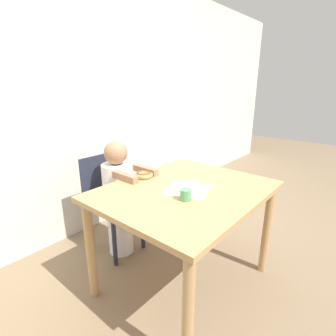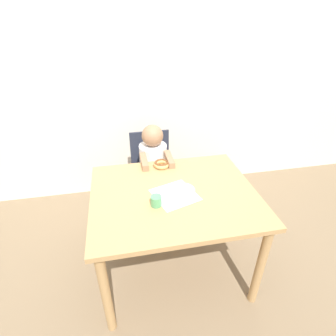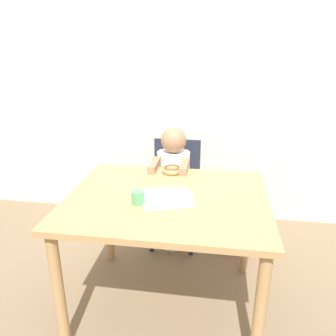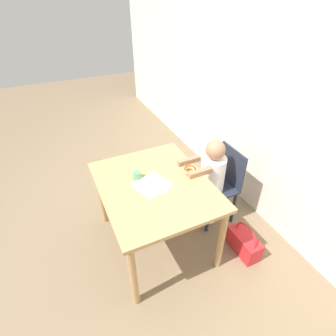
{
  "view_description": "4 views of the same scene",
  "coord_description": "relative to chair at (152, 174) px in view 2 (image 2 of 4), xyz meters",
  "views": [
    {
      "loc": [
        -1.32,
        -0.96,
        1.43
      ],
      "look_at": [
        -0.02,
        0.14,
        0.88
      ],
      "focal_mm": 28.0,
      "sensor_mm": 36.0,
      "label": 1
    },
    {
      "loc": [
        -0.33,
        -1.42,
        1.84
      ],
      "look_at": [
        -0.02,
        0.14,
        0.88
      ],
      "focal_mm": 28.0,
      "sensor_mm": 36.0,
      "label": 2
    },
    {
      "loc": [
        0.26,
        -1.67,
        1.56
      ],
      "look_at": [
        -0.02,
        0.14,
        0.88
      ],
      "focal_mm": 35.0,
      "sensor_mm": 36.0,
      "label": 3
    },
    {
      "loc": [
        1.65,
        -0.65,
        2.21
      ],
      "look_at": [
        -0.02,
        0.14,
        0.88
      ],
      "focal_mm": 28.0,
      "sensor_mm": 36.0,
      "label": 4
    }
  ],
  "objects": [
    {
      "name": "ground_plane",
      "position": [
        0.05,
        -0.76,
        -0.44
      ],
      "size": [
        12.0,
        12.0,
        0.0
      ],
      "primitive_type": "plane",
      "color": "#7A664C"
    },
    {
      "name": "donut",
      "position": [
        0.03,
        -0.39,
        0.34
      ],
      "size": [
        0.13,
        0.13,
        0.04
      ],
      "color": "tan",
      "rests_on": "dining_table"
    },
    {
      "name": "napkin",
      "position": [
        0.05,
        -0.79,
        0.32
      ],
      "size": [
        0.34,
        0.34,
        0.0
      ],
      "color": "white",
      "rests_on": "dining_table"
    },
    {
      "name": "chair",
      "position": [
        0.0,
        0.0,
        0.0
      ],
      "size": [
        0.38,
        0.39,
        0.85
      ],
      "color": "#232838",
      "rests_on": "ground_plane"
    },
    {
      "name": "plate",
      "position": [
        0.12,
        -0.74,
        0.32
      ],
      "size": [
        0.17,
        0.17,
        0.01
      ],
      "color": "silver",
      "rests_on": "dining_table"
    },
    {
      "name": "dining_table",
      "position": [
        0.05,
        -0.76,
        0.21
      ],
      "size": [
        1.14,
        0.93,
        0.76
      ],
      "color": "tan",
      "rests_on": "ground_plane"
    },
    {
      "name": "child_figure",
      "position": [
        0.0,
        -0.11,
        0.07
      ],
      "size": [
        0.26,
        0.46,
        1.0
      ],
      "color": "white",
      "rests_on": "ground_plane"
    },
    {
      "name": "handbag",
      "position": [
        0.53,
        -0.03,
        -0.33
      ],
      "size": [
        0.36,
        0.16,
        0.35
      ],
      "color": "red",
      "rests_on": "ground_plane"
    },
    {
      "name": "cup",
      "position": [
        -0.09,
        -0.87,
        0.35
      ],
      "size": [
        0.07,
        0.07,
        0.07
      ],
      "color": "#519E66",
      "rests_on": "dining_table"
    },
    {
      "name": "wall_back",
      "position": [
        0.05,
        0.48,
        0.81
      ],
      "size": [
        8.0,
        0.05,
        2.5
      ],
      "color": "silver",
      "rests_on": "ground_plane"
    }
  ]
}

